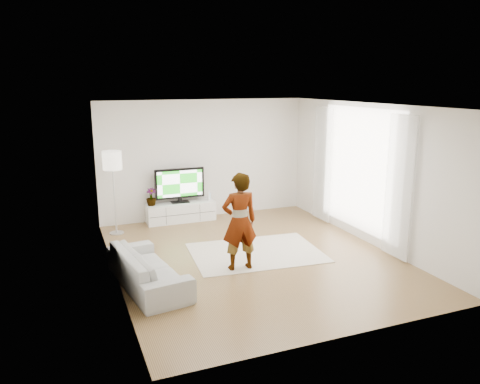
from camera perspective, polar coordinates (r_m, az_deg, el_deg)
name	(u,v)px	position (r m, az deg, el deg)	size (l,w,h in m)	color
floor	(254,257)	(8.82, 1.68, -7.96)	(6.00, 6.00, 0.00)	olive
ceiling	(255,105)	(8.23, 1.82, 10.52)	(6.00, 6.00, 0.00)	white
wall_left	(112,196)	(7.79, -15.38, -0.52)	(0.02, 6.00, 2.80)	silver
wall_right	(369,174)	(9.66, 15.50, 2.09)	(0.02, 6.00, 2.80)	silver
wall_back	(204,159)	(11.19, -4.36, 4.01)	(5.00, 0.02, 2.80)	silver
wall_front	(352,233)	(5.88, 13.44, -4.89)	(5.00, 0.02, 2.80)	silver
window	(360,169)	(9.88, 14.39, 2.69)	(0.01, 2.60, 2.50)	white
curtain_near	(399,187)	(8.85, 18.83, 0.53)	(0.04, 0.70, 2.60)	white
curtain_far	(323,164)	(10.92, 10.04, 3.35)	(0.04, 0.70, 2.60)	white
media_console	(181,212)	(11.04, -7.23, -2.43)	(1.60, 0.45, 0.45)	white
television	(180,184)	(10.91, -7.36, 0.96)	(1.16, 0.23, 0.81)	black
game_console	(209,196)	(11.14, -3.80, -0.45)	(0.08, 0.16, 0.21)	white
potted_plant	(151,197)	(10.79, -10.78, -0.60)	(0.22, 0.22, 0.40)	#3F7238
rug	(256,253)	(9.04, 1.97, -7.39)	(2.44, 1.76, 0.01)	beige
player	(239,221)	(8.01, -0.07, -3.61)	(0.62, 0.41, 1.71)	#334772
sofa	(148,268)	(7.71, -11.18, -9.10)	(2.02, 0.79, 0.59)	#ABACA7
floor_lamp	(112,164)	(10.13, -15.30, 3.29)	(0.40, 0.40, 1.79)	silver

